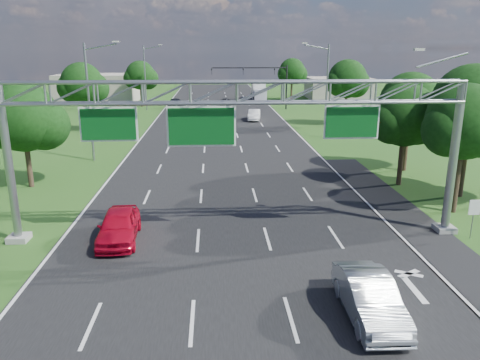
{
  "coord_description": "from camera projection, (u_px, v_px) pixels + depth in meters",
  "views": [
    {
      "loc": [
        -0.93,
        -10.95,
        9.55
      ],
      "look_at": [
        0.43,
        12.47,
        2.94
      ],
      "focal_mm": 35.0,
      "sensor_mm": 36.0,
      "label": 1
    }
  ],
  "objects": [
    {
      "name": "sign_gantry",
      "position": [
        239.0,
        105.0,
        22.84
      ],
      "size": [
        23.5,
        1.0,
        9.56
      ],
      "color": "gray",
      "rests_on": "ground"
    },
    {
      "name": "red_coupe",
      "position": [
        119.0,
        226.0,
        23.87
      ],
      "size": [
        2.17,
        4.88,
        1.63
      ],
      "primitive_type": "imported",
      "rotation": [
        0.0,
        0.0,
        0.05
      ],
      "color": "#BA0821",
      "rests_on": "ground"
    },
    {
      "name": "streetlight_r_mid",
      "position": [
        325.0,
        86.0,
        50.71
      ],
      "size": [
        2.97,
        0.22,
        10.16
      ],
      "color": "gray",
      "rests_on": "ground"
    },
    {
      "name": "tree_verge_re",
      "position": [
        292.0,
        73.0,
        87.52
      ],
      "size": [
        5.76,
        4.8,
        7.84
      ],
      "color": "#2D2116",
      "rests_on": "ground"
    },
    {
      "name": "streetlight_l_far",
      "position": [
        146.0,
        75.0,
        73.47
      ],
      "size": [
        2.97,
        0.22,
        10.16
      ],
      "color": "gray",
      "rests_on": "ground"
    },
    {
      "name": "ground",
      "position": [
        224.0,
        159.0,
        41.99
      ],
      "size": [
        220.0,
        220.0,
        0.0
      ],
      "primitive_type": "plane",
      "color": "#235218",
      "rests_on": "ground"
    },
    {
      "name": "car_queue_c",
      "position": [
        175.0,
        103.0,
        77.26
      ],
      "size": [
        2.29,
        4.93,
        1.63
      ],
      "primitive_type": "imported",
      "rotation": [
        0.0,
        0.0,
        -0.08
      ],
      "color": "black",
      "rests_on": "ground"
    },
    {
      "name": "tree_verge_lb",
      "position": [
        83.0,
        85.0,
        54.08
      ],
      "size": [
        5.76,
        4.8,
        8.06
      ],
      "color": "#2D2116",
      "rests_on": "ground"
    },
    {
      "name": "streetlight_l_near",
      "position": [
        91.0,
        97.0,
        39.84
      ],
      "size": [
        2.97,
        0.22,
        10.16
      ],
      "color": "gray",
      "rests_on": "ground"
    },
    {
      "name": "silver_sedan",
      "position": [
        369.0,
        297.0,
        17.05
      ],
      "size": [
        1.7,
        4.81,
        1.58
      ],
      "primitive_type": "imported",
      "rotation": [
        0.0,
        0.0,
        -0.01
      ],
      "color": "#AFB6BB",
      "rests_on": "ground"
    },
    {
      "name": "tree_verge_rd",
      "position": [
        348.0,
        81.0,
        58.69
      ],
      "size": [
        5.76,
        4.8,
        8.28
      ],
      "color": "#2D2116",
      "rests_on": "ground"
    },
    {
      "name": "road",
      "position": [
        224.0,
        159.0,
        41.99
      ],
      "size": [
        18.0,
        180.0,
        0.02
      ],
      "primitive_type": "cube",
      "color": "black",
      "rests_on": "ground"
    },
    {
      "name": "regulatory_sign",
      "position": [
        474.0,
        211.0,
        23.99
      ],
      "size": [
        0.6,
        0.08,
        2.1
      ],
      "color": "gray",
      "rests_on": "ground"
    },
    {
      "name": "car_queue_d",
      "position": [
        254.0,
        115.0,
        64.28
      ],
      "size": [
        2.12,
        4.59,
        1.46
      ],
      "primitive_type": "imported",
      "rotation": [
        0.0,
        0.0,
        -0.13
      ],
      "color": "silver",
      "rests_on": "ground"
    },
    {
      "name": "traffic_signal",
      "position": [
        265.0,
        77.0,
        74.63
      ],
      "size": [
        12.21,
        0.24,
        7.0
      ],
      "color": "black",
      "rests_on": "ground"
    },
    {
      "name": "building_left",
      "position": [
        98.0,
        88.0,
        86.2
      ],
      "size": [
        14.0,
        10.0,
        5.0
      ],
      "primitive_type": "cube",
      "color": "gray",
      "rests_on": "ground"
    },
    {
      "name": "car_queue_b",
      "position": [
        226.0,
        102.0,
        81.09
      ],
      "size": [
        1.96,
        4.05,
        1.11
      ],
      "primitive_type": "imported",
      "rotation": [
        0.0,
        0.0,
        -0.03
      ],
      "color": "black",
      "rests_on": "ground"
    },
    {
      "name": "tree_verge_la",
      "position": [
        25.0,
        120.0,
        32.27
      ],
      "size": [
        5.76,
        4.8,
        7.4
      ],
      "color": "#2D2116",
      "rests_on": "ground"
    },
    {
      "name": "box_truck",
      "position": [
        259.0,
        92.0,
        90.39
      ],
      "size": [
        2.53,
        8.29,
        3.13
      ],
      "rotation": [
        0.0,
        0.0,
        -0.02
      ],
      "color": "white",
      "rests_on": "ground"
    },
    {
      "name": "tree_cluster_right",
      "position": [
        450.0,
        115.0,
        30.98
      ],
      "size": [
        9.91,
        14.6,
        8.68
      ],
      "color": "#2D2116",
      "rests_on": "ground"
    },
    {
      "name": "building_right",
      "position": [
        338.0,
        88.0,
        92.75
      ],
      "size": [
        12.0,
        9.0,
        4.0
      ],
      "primitive_type": "cube",
      "color": "gray",
      "rests_on": "ground"
    },
    {
      "name": "road_flare",
      "position": [
        406.0,
        219.0,
        27.18
      ],
      "size": [
        3.0,
        30.0,
        0.02
      ],
      "primitive_type": "cube",
      "color": "black",
      "rests_on": "ground"
    },
    {
      "name": "tree_verge_lc",
      "position": [
        141.0,
        77.0,
        78.38
      ],
      "size": [
        5.76,
        4.8,
        7.62
      ],
      "color": "#2D2116",
      "rests_on": "ground"
    }
  ]
}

